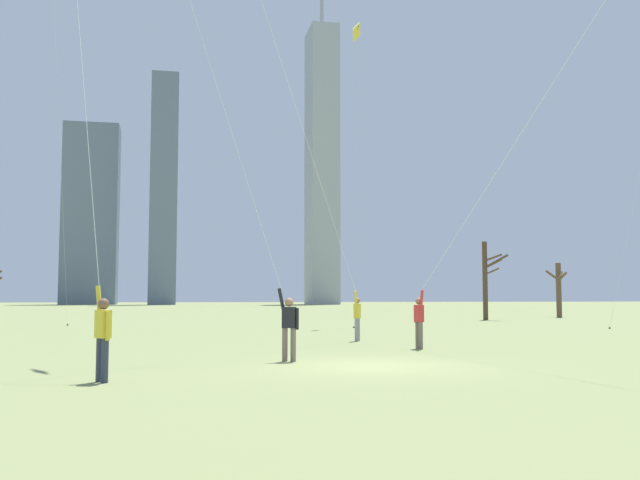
{
  "coord_description": "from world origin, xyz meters",
  "views": [
    {
      "loc": [
        -4.62,
        -16.46,
        1.65
      ],
      "look_at": [
        0.0,
        6.0,
        3.49
      ],
      "focal_mm": 39.79,
      "sensor_mm": 36.0,
      "label": 1
    }
  ],
  "objects_px": {
    "kite_flyer_foreground_right_green": "(95,227)",
    "distant_kite_low_near_trees_yellow": "(356,50)",
    "kite_flyer_midfield_right_white": "(316,185)",
    "bare_tree_rightmost": "(487,278)",
    "kite_flyer_midfield_center_purple": "(256,219)",
    "bare_tree_far_right_edge": "(559,288)",
    "kite_flyer_far_back_blue": "(446,275)"
  },
  "relations": [
    {
      "from": "kite_flyer_midfield_center_purple",
      "to": "bare_tree_far_right_edge",
      "type": "xyz_separation_m",
      "value": [
        28.03,
        33.13,
        -1.38
      ]
    },
    {
      "from": "distant_kite_low_near_trees_yellow",
      "to": "bare_tree_rightmost",
      "type": "height_order",
      "value": "distant_kite_low_near_trees_yellow"
    },
    {
      "from": "kite_flyer_far_back_blue",
      "to": "bare_tree_rightmost",
      "type": "height_order",
      "value": "kite_flyer_far_back_blue"
    },
    {
      "from": "kite_flyer_foreground_right_green",
      "to": "distant_kite_low_near_trees_yellow",
      "type": "xyz_separation_m",
      "value": [
        11.87,
        23.85,
        12.99
      ]
    },
    {
      "from": "kite_flyer_far_back_blue",
      "to": "kite_flyer_foreground_right_green",
      "type": "bearing_deg",
      "value": -153.49
    },
    {
      "from": "bare_tree_far_right_edge",
      "to": "kite_flyer_midfield_right_white",
      "type": "bearing_deg",
      "value": -132.29
    },
    {
      "from": "kite_flyer_far_back_blue",
      "to": "kite_flyer_midfield_center_purple",
      "type": "distance_m",
      "value": 6.24
    },
    {
      "from": "kite_flyer_midfield_center_purple",
      "to": "distant_kite_low_near_trees_yellow",
      "type": "distance_m",
      "value": 25.3
    },
    {
      "from": "kite_flyer_foreground_right_green",
      "to": "bare_tree_far_right_edge",
      "type": "height_order",
      "value": "kite_flyer_foreground_right_green"
    },
    {
      "from": "kite_flyer_far_back_blue",
      "to": "bare_tree_far_right_edge",
      "type": "bearing_deg",
      "value": 55.02
    },
    {
      "from": "kite_flyer_far_back_blue",
      "to": "distant_kite_low_near_trees_yellow",
      "type": "relative_size",
      "value": 0.67
    },
    {
      "from": "kite_flyer_midfield_right_white",
      "to": "bare_tree_far_right_edge",
      "type": "bearing_deg",
      "value": 47.71
    },
    {
      "from": "bare_tree_far_right_edge",
      "to": "kite_flyer_midfield_center_purple",
      "type": "bearing_deg",
      "value": -130.24
    },
    {
      "from": "kite_flyer_far_back_blue",
      "to": "kite_flyer_foreground_right_green",
      "type": "relative_size",
      "value": 0.71
    },
    {
      "from": "kite_flyer_midfield_center_purple",
      "to": "bare_tree_far_right_edge",
      "type": "bearing_deg",
      "value": 49.76
    },
    {
      "from": "kite_flyer_far_back_blue",
      "to": "bare_tree_rightmost",
      "type": "xyz_separation_m",
      "value": [
        13.79,
        26.95,
        0.69
      ]
    },
    {
      "from": "kite_flyer_midfield_right_white",
      "to": "distant_kite_low_near_trees_yellow",
      "type": "xyz_separation_m",
      "value": [
        5.46,
        15.29,
        10.55
      ]
    },
    {
      "from": "kite_flyer_midfield_center_purple",
      "to": "bare_tree_rightmost",
      "type": "relative_size",
      "value": 2.34
    },
    {
      "from": "kite_flyer_midfield_center_purple",
      "to": "distant_kite_low_near_trees_yellow",
      "type": "height_order",
      "value": "distant_kite_low_near_trees_yellow"
    },
    {
      "from": "kite_flyer_far_back_blue",
      "to": "bare_tree_rightmost",
      "type": "distance_m",
      "value": 30.28
    },
    {
      "from": "kite_flyer_foreground_right_green",
      "to": "distant_kite_low_near_trees_yellow",
      "type": "height_order",
      "value": "distant_kite_low_near_trees_yellow"
    },
    {
      "from": "distant_kite_low_near_trees_yellow",
      "to": "bare_tree_rightmost",
      "type": "relative_size",
      "value": 3.19
    },
    {
      "from": "kite_flyer_midfield_center_purple",
      "to": "bare_tree_far_right_edge",
      "type": "relative_size",
      "value": 3.0
    },
    {
      "from": "kite_flyer_midfield_center_purple",
      "to": "distant_kite_low_near_trees_yellow",
      "type": "bearing_deg",
      "value": 68.41
    },
    {
      "from": "kite_flyer_midfield_center_purple",
      "to": "bare_tree_rightmost",
      "type": "distance_m",
      "value": 34.6
    },
    {
      "from": "kite_flyer_midfield_center_purple",
      "to": "bare_tree_rightmost",
      "type": "height_order",
      "value": "kite_flyer_midfield_center_purple"
    },
    {
      "from": "bare_tree_far_right_edge",
      "to": "kite_flyer_foreground_right_green",
      "type": "bearing_deg",
      "value": -131.08
    },
    {
      "from": "kite_flyer_foreground_right_green",
      "to": "bare_tree_rightmost",
      "type": "distance_m",
      "value": 39.47
    },
    {
      "from": "kite_flyer_midfield_right_white",
      "to": "kite_flyer_far_back_blue",
      "type": "bearing_deg",
      "value": -49.13
    },
    {
      "from": "kite_flyer_midfield_right_white",
      "to": "kite_flyer_foreground_right_green",
      "type": "height_order",
      "value": "kite_flyer_midfield_right_white"
    },
    {
      "from": "kite_flyer_foreground_right_green",
      "to": "kite_flyer_far_back_blue",
      "type": "bearing_deg",
      "value": 26.51
    },
    {
      "from": "kite_flyer_midfield_right_white",
      "to": "bare_tree_rightmost",
      "type": "xyz_separation_m",
      "value": [
        17.03,
        23.2,
        -2.53
      ]
    }
  ]
}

